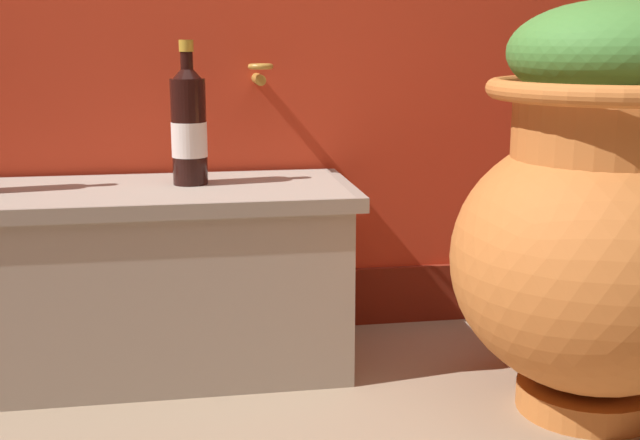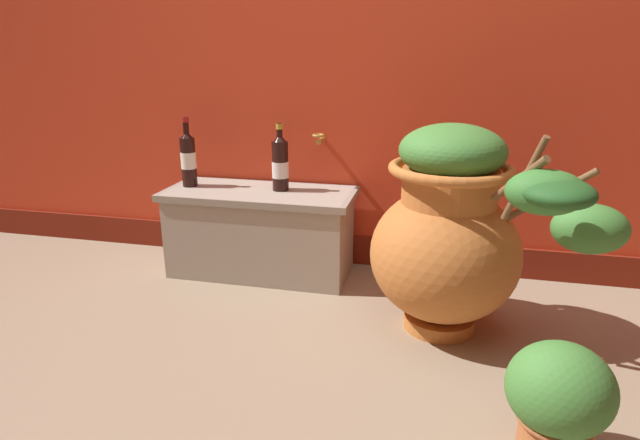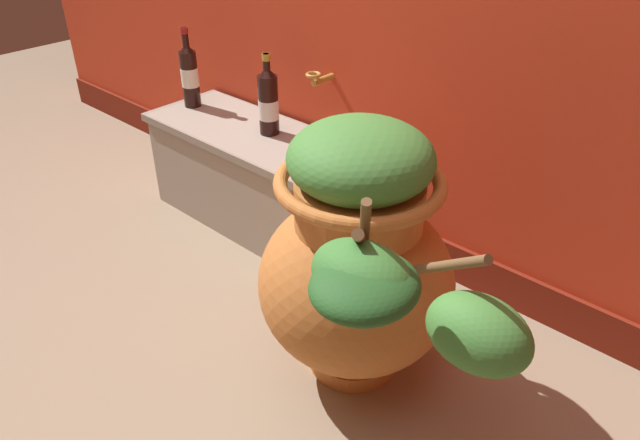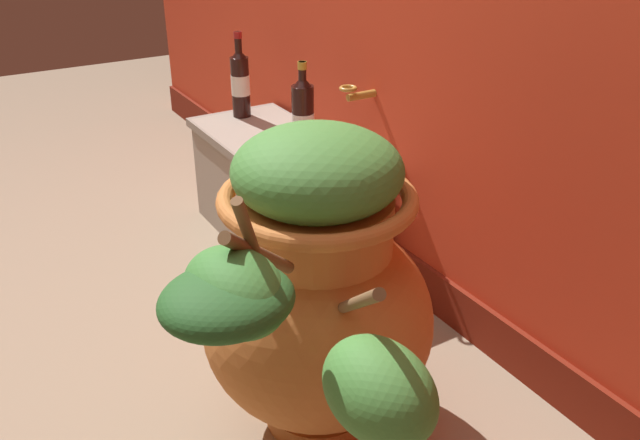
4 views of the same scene
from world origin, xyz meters
The scene contains 5 objects.
ground_plane centered at (0.00, 0.00, 0.00)m, with size 7.00×7.00×0.00m, color gray.
terracotta_urn centered at (0.38, 0.53, 0.38)m, with size 0.81×0.71×0.78m.
stone_ledge centered at (-0.47, 0.90, 0.21)m, with size 0.86×0.37×0.40m.
wine_bottle_left centered at (-0.38, 0.93, 0.52)m, with size 0.07×0.07×0.30m.
wine_bottle_middle centered at (-0.81, 0.91, 0.53)m, with size 0.07×0.07×0.32m.
Camera 4 is at (1.45, -0.10, 1.22)m, focal length 37.39 mm.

